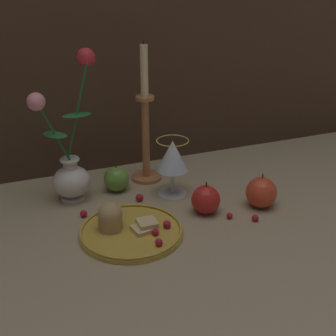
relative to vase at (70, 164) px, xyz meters
name	(u,v)px	position (x,y,z in m)	size (l,w,h in m)	color
ground_plane	(152,211)	(0.16, -0.13, -0.10)	(2.40, 2.40, 0.00)	#9E8966
vase	(70,164)	(0.00, 0.00, 0.00)	(0.17, 0.09, 0.37)	silver
plate_with_pastries	(127,228)	(0.08, -0.21, -0.08)	(0.23, 0.23, 0.07)	gold
wine_glass	(172,158)	(0.24, -0.07, 0.00)	(0.08, 0.08, 0.15)	silver
candlestick	(146,132)	(0.21, 0.04, 0.04)	(0.08, 0.08, 0.37)	#B77042
apple_beside_vase	(261,192)	(0.42, -0.21, -0.06)	(0.08, 0.08, 0.09)	#D14223
apple_near_glass	(206,200)	(0.28, -0.19, -0.06)	(0.07, 0.07, 0.08)	red
apple_at_table_edge	(116,179)	(0.12, 0.00, -0.06)	(0.07, 0.07, 0.08)	#669938
berry_near_plate	(140,197)	(0.15, -0.07, -0.09)	(0.02, 0.02, 0.02)	#AD192D
berry_front_center	(211,192)	(0.33, -0.11, -0.09)	(0.02, 0.02, 0.02)	#AD192D
berry_by_glass_stem	(255,218)	(0.37, -0.26, -0.09)	(0.02, 0.02, 0.02)	#AD192D
berry_under_candlestick	(84,214)	(0.01, -0.10, -0.09)	(0.02, 0.02, 0.02)	#AD192D
berry_far_right	(230,216)	(0.32, -0.23, -0.09)	(0.01, 0.01, 0.01)	#AD192D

